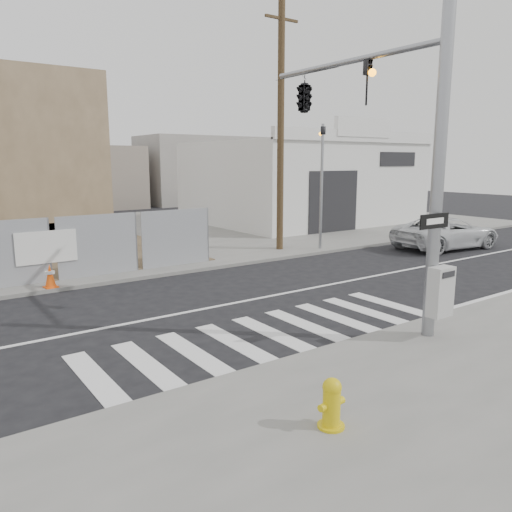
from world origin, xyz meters
TOP-DOWN VIEW (x-y plane):
  - ground at (0.00, 0.00)m, footprint 100.00×100.00m
  - sidewalk_far at (0.00, 14.00)m, footprint 50.00×20.00m
  - signal_pole at (2.49, -2.05)m, footprint 0.96×5.87m
  - far_signal_pole at (8.00, 4.60)m, footprint 0.16×0.20m
  - concrete_wall_right at (-0.50, 14.08)m, footprint 5.50×1.30m
  - auto_shop at (14.00, 12.97)m, footprint 12.00×10.20m
  - utility_pole_right at (6.50, 5.50)m, footprint 1.60×0.28m
  - fire_hydrant at (-1.87, -6.37)m, footprint 0.46×0.44m
  - suv at (13.03, 1.90)m, footprint 5.28×2.83m
  - traffic_cone_d at (-3.13, 4.22)m, footprint 0.41×0.41m

SIDE VIEW (x-z plane):
  - ground at x=0.00m, z-range 0.00..0.00m
  - sidewalk_far at x=0.00m, z-range 0.00..0.12m
  - traffic_cone_d at x=-3.13m, z-range 0.11..0.82m
  - fire_hydrant at x=-1.87m, z-range 0.12..0.85m
  - suv at x=13.03m, z-range 0.00..1.41m
  - auto_shop at x=14.00m, z-range -0.44..5.51m
  - concrete_wall_right at x=-0.50m, z-range -0.62..7.38m
  - far_signal_pole at x=8.00m, z-range 0.68..6.28m
  - signal_pole at x=2.49m, z-range 1.28..8.28m
  - utility_pole_right at x=6.50m, z-range 0.20..10.20m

